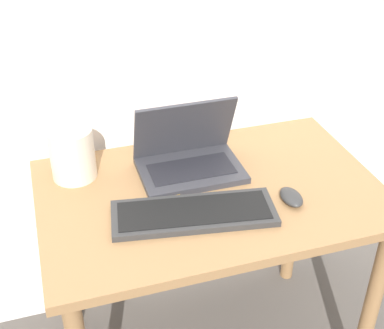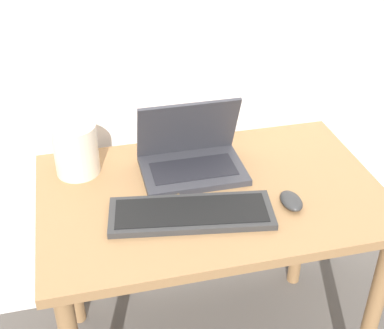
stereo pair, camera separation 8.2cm
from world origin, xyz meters
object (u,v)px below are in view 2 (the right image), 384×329
Objects in this scene: mp3_player at (169,191)px; laptop at (191,155)px; mouse at (291,201)px; vase at (75,140)px; keyboard at (191,213)px.

laptop is at bearing 48.96° from mp3_player.
vase is at bearing 151.30° from mouse.
vase is (-0.29, 0.30, 0.10)m from keyboard.
keyboard is at bearing -103.22° from laptop.
keyboard is 0.29m from mouse.
laptop is at bearing 76.78° from keyboard.
vase is 0.32m from mp3_player.
mouse is 0.66m from vase.
laptop is 0.66× the size of keyboard.
mp3_player is (-0.04, 0.13, -0.01)m from keyboard.
vase is (-0.57, 0.31, 0.10)m from mouse.
mp3_player is at bearing -131.04° from laptop.
mouse reaches higher than mp3_player.
laptop is 3.30× the size of mouse.
laptop is 5.24× the size of mp3_player.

